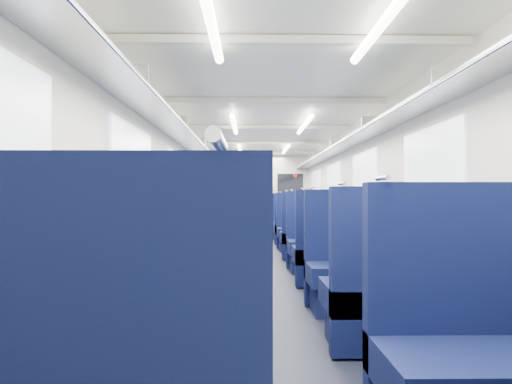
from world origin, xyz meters
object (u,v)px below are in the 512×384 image
seat_7 (362,272)px  seat_13 (312,238)px  seat_8 (208,256)px  seat_23 (283,218)px  bulkhead (260,193)px  seat_11 (324,246)px  seat_19 (293,225)px  seat_21 (286,220)px  seat_4 (179,299)px  seat_9 (338,255)px  seat_2 (136,361)px  seat_18 (230,225)px  seat_6 (198,271)px  seat_22 (234,219)px  seat_10 (216,245)px  seat_14 (225,232)px  seat_20 (233,221)px  seat_5 (401,299)px  seat_15 (304,232)px  seat_17 (298,229)px  seat_12 (221,238)px  end_door (257,199)px

seat_7 → seat_13: size_ratio=1.00×
seat_8 → seat_23: bearing=79.6°
bulkhead → seat_11: bulkhead is taller
seat_19 → seat_21: same height
seat_8 → seat_23: 9.21m
seat_4 → seat_9: 2.84m
seat_2 → seat_18: 9.27m
seat_2 → seat_13: (1.66, 5.79, 0.00)m
seat_6 → seat_22: same height
seat_10 → seat_19: same height
seat_8 → seat_9: 1.66m
seat_10 → seat_21: (1.66, 6.63, 0.00)m
seat_7 → seat_21: size_ratio=1.00×
seat_14 → seat_21: size_ratio=1.00×
seat_2 → seat_20: bearing=90.0°
seat_5 → seat_22: (-1.66, 11.19, 0.00)m
seat_13 → seat_4: bearing=-109.8°
seat_2 → seat_5: 2.04m
seat_11 → seat_8: bearing=-146.2°
seat_8 → seat_4: bearing=-90.0°
seat_10 → seat_21: size_ratio=1.00×
seat_21 → seat_20: bearing=-179.6°
seat_14 → bulkhead: bearing=76.8°
seat_15 → seat_11: bearing=-90.0°
bulkhead → seat_6: bearing=-95.8°
seat_9 → seat_19: 5.64m
seat_17 → seat_12: bearing=-127.0°
seat_23 → bulkhead: bearing=-113.1°
seat_5 → seat_21: (0.00, 10.10, 0.00)m
seat_8 → seat_13: 2.89m
seat_17 → seat_22: same height
seat_9 → seat_6: bearing=-146.3°
seat_5 → seat_8: 2.79m
seat_17 → seat_22: 4.69m
seat_12 → seat_23: (1.66, 6.70, 0.00)m
seat_18 → seat_23: bearing=62.7°
seat_5 → seat_14: size_ratio=1.00×
end_door → seat_4: bearing=-93.2°
seat_2 → seat_22: (0.00, 12.38, 0.00)m
seat_12 → seat_15: same height
seat_4 → seat_7: 2.00m
seat_9 → end_door: bearing=93.8°
seat_17 → seat_23: same height
seat_20 → seat_11: bearing=-76.1°
seat_15 → seat_5: bearing=-90.0°
seat_13 → seat_6: bearing=-115.9°
seat_8 → seat_13: same height
seat_5 → seat_18: same height
seat_17 → seat_19: same height
seat_2 → seat_11: bearing=69.9°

